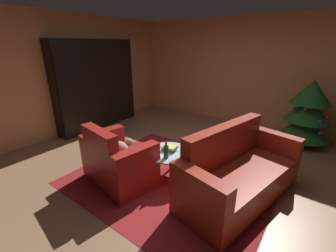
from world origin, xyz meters
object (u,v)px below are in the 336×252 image
at_px(book_stack_on_table, 169,148).
at_px(bottle_on_table, 166,151).
at_px(armchair_red, 117,162).
at_px(bookshelf_unit, 100,84).
at_px(couch_red, 238,174).
at_px(coffee_table, 169,154).
at_px(decorated_tree, 307,112).

xyz_separation_m(book_stack_on_table, bottle_on_table, (0.10, -0.22, 0.06)).
distance_m(armchair_red, book_stack_on_table, 0.80).
relative_size(bookshelf_unit, armchair_red, 1.79).
bearing_deg(couch_red, book_stack_on_table, -172.09).
xyz_separation_m(armchair_red, coffee_table, (0.54, 0.55, 0.07)).
height_order(armchair_red, book_stack_on_table, armchair_red).
distance_m(book_stack_on_table, decorated_tree, 2.99).
bearing_deg(couch_red, decorated_tree, 78.37).
relative_size(bookshelf_unit, bottle_on_table, 8.05).
bearing_deg(bottle_on_table, armchair_red, -149.05).
bearing_deg(armchair_red, bottle_on_table, 30.95).
relative_size(bottle_on_table, decorated_tree, 0.19).
height_order(bottle_on_table, decorated_tree, decorated_tree).
distance_m(armchair_red, coffee_table, 0.78).
xyz_separation_m(coffee_table, book_stack_on_table, (-0.02, 0.04, 0.08)).
bearing_deg(armchair_red, book_stack_on_table, 48.90).
bearing_deg(bookshelf_unit, couch_red, -10.90).
bearing_deg(bottle_on_table, coffee_table, 114.64).
xyz_separation_m(bottle_on_table, decorated_tree, (1.43, 2.78, 0.15)).
xyz_separation_m(couch_red, bottle_on_table, (-0.93, -0.37, 0.21)).
distance_m(couch_red, bottle_on_table, 1.02).
bearing_deg(decorated_tree, coffee_table, -120.17).
relative_size(couch_red, bottle_on_table, 7.72).
relative_size(couch_red, decorated_tree, 1.50).
bearing_deg(coffee_table, couch_red, 10.45).
bearing_deg(armchair_red, coffee_table, 45.58).
height_order(bookshelf_unit, armchair_red, bookshelf_unit).
relative_size(couch_red, book_stack_on_table, 8.48).
bearing_deg(bookshelf_unit, book_stack_on_table, -17.72).
height_order(book_stack_on_table, bottle_on_table, bottle_on_table).
distance_m(bookshelf_unit, couch_red, 3.88).
distance_m(bookshelf_unit, decorated_tree, 4.58).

